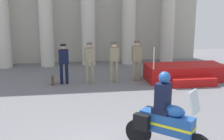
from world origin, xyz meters
TOP-DOWN VIEW (x-y plane):
  - reviewing_stand at (4.03, 6.26)m, footprint 3.31×1.95m
  - officer_in_row_0 at (-1.11, 6.49)m, footprint 0.40×0.26m
  - officer_in_row_1 at (-0.06, 6.46)m, footprint 0.40×0.26m
  - officer_in_row_2 at (0.96, 6.41)m, footprint 0.40×0.26m
  - officer_in_row_3 at (1.94, 6.51)m, footprint 0.40×0.26m
  - motorcycle_with_rider at (1.14, 0.33)m, footprint 1.60×1.52m
  - briefcase_on_ground at (-1.59, 6.44)m, footprint 0.10×0.32m

SIDE VIEW (x-z plane):
  - briefcase_on_ground at x=-1.59m, z-range 0.00..0.36m
  - reviewing_stand at x=4.03m, z-range -0.46..1.11m
  - motorcycle_with_rider at x=1.14m, z-range -0.16..1.74m
  - officer_in_row_0 at x=-1.11m, z-range 0.15..1.80m
  - officer_in_row_2 at x=0.96m, z-range 0.16..1.84m
  - officer_in_row_1 at x=-0.06m, z-range 0.16..1.85m
  - officer_in_row_3 at x=1.94m, z-range 0.15..1.87m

